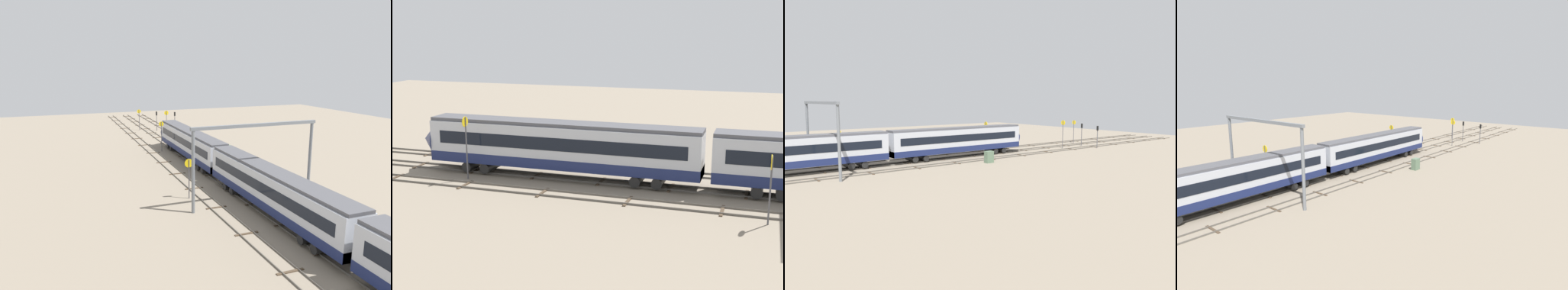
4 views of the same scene
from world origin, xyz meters
The scene contains 13 objects.
ground_plane centered at (0.00, 0.00, 0.00)m, with size 140.87×140.87×0.00m, color gray.
track_near_foreground centered at (0.00, -4.49, 0.07)m, with size 124.87×2.40×0.16m.
track_with_train centered at (0.00, 0.00, 0.07)m, with size 124.87×2.40×0.16m.
track_middle centered at (0.00, 4.49, 0.07)m, with size 124.87×2.40×0.16m.
train centered at (-20.63, 0.00, 2.66)m, with size 75.20×3.24×4.80m.
overhead_gantry centered at (-17.75, 0.06, 6.63)m, with size 0.40×15.18×9.19m.
speed_sign_near_foreground centered at (11.20, 2.68, 3.49)m, with size 0.14×0.89×5.45m.
speed_sign_mid_trackside centered at (-13.50, 6.29, 3.20)m, with size 0.14×1.02×4.79m.
speed_sign_far_trackside centered at (34.46, 1.66, 3.23)m, with size 0.14×0.90×4.98m.
speed_sign_distant_end centered at (25.97, -2.60, 3.56)m, with size 0.14×0.96×5.46m.
signal_light_trackside_approach centered at (32.42, -2.04, 2.98)m, with size 0.31×0.32×4.55m.
signal_light_trackside_departure centered at (31.74, -6.33, 2.85)m, with size 0.31×0.32×4.33m.
relay_cabinet centered at (4.09, -7.26, 0.88)m, with size 1.27×0.84×1.76m.
Camera 3 is at (-30.89, -51.32, 9.42)m, focal length 34.99 mm.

